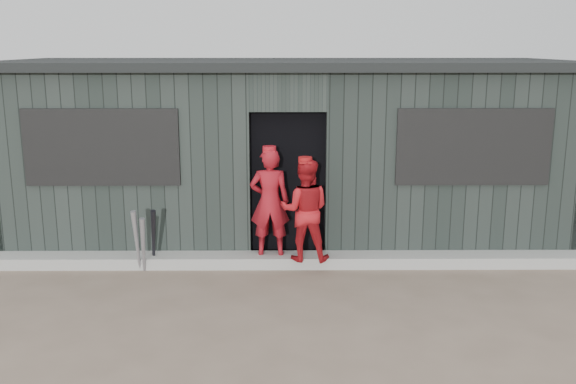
{
  "coord_description": "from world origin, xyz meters",
  "views": [
    {
      "loc": [
        -0.05,
        -6.19,
        2.83
      ],
      "look_at": [
        0.0,
        1.8,
        1.0
      ],
      "focal_mm": 40.0,
      "sensor_mm": 36.0,
      "label": 1
    }
  ],
  "objects_px": {
    "bat_right": "(154,238)",
    "player_grey_back": "(297,212)",
    "player_red_right": "(305,210)",
    "dugout": "(287,149)",
    "bat_left": "(137,241)",
    "bat_mid": "(143,245)",
    "player_red_left": "(270,202)"
  },
  "relations": [
    {
      "from": "player_red_right",
      "to": "player_grey_back",
      "type": "xyz_separation_m",
      "value": [
        -0.09,
        0.8,
        -0.23
      ]
    },
    {
      "from": "player_red_right",
      "to": "dugout",
      "type": "relative_size",
      "value": 0.16
    },
    {
      "from": "bat_right",
      "to": "player_grey_back",
      "type": "relative_size",
      "value": 0.74
    },
    {
      "from": "bat_right",
      "to": "bat_mid",
      "type": "bearing_deg",
      "value": -122.69
    },
    {
      "from": "bat_left",
      "to": "player_grey_back",
      "type": "height_order",
      "value": "player_grey_back"
    },
    {
      "from": "player_grey_back",
      "to": "dugout",
      "type": "distance_m",
      "value": 1.3
    },
    {
      "from": "bat_mid",
      "to": "player_grey_back",
      "type": "distance_m",
      "value": 2.15
    },
    {
      "from": "bat_mid",
      "to": "player_red_right",
      "type": "relative_size",
      "value": 0.57
    },
    {
      "from": "bat_mid",
      "to": "player_grey_back",
      "type": "xyz_separation_m",
      "value": [
        1.96,
        0.87,
        0.2
      ]
    },
    {
      "from": "bat_right",
      "to": "player_red_right",
      "type": "distance_m",
      "value": 1.99
    },
    {
      "from": "bat_left",
      "to": "player_red_right",
      "type": "relative_size",
      "value": 0.64
    },
    {
      "from": "bat_mid",
      "to": "dugout",
      "type": "bearing_deg",
      "value": 46.63
    },
    {
      "from": "bat_mid",
      "to": "dugout",
      "type": "height_order",
      "value": "dugout"
    },
    {
      "from": "bat_right",
      "to": "player_red_left",
      "type": "xyz_separation_m",
      "value": [
        1.5,
        0.14,
        0.45
      ]
    },
    {
      "from": "bat_mid",
      "to": "player_grey_back",
      "type": "bearing_deg",
      "value": 23.87
    },
    {
      "from": "bat_right",
      "to": "player_red_right",
      "type": "height_order",
      "value": "player_red_right"
    },
    {
      "from": "bat_right",
      "to": "player_red_right",
      "type": "xyz_separation_m",
      "value": [
        1.95,
        -0.09,
        0.4
      ]
    },
    {
      "from": "bat_mid",
      "to": "bat_right",
      "type": "bearing_deg",
      "value": 57.31
    },
    {
      "from": "dugout",
      "to": "player_red_left",
      "type": "bearing_deg",
      "value": -98.22
    },
    {
      "from": "player_red_right",
      "to": "dugout",
      "type": "xyz_separation_m",
      "value": [
        -0.21,
        1.87,
        0.48
      ]
    },
    {
      "from": "bat_mid",
      "to": "bat_right",
      "type": "xyz_separation_m",
      "value": [
        0.1,
        0.16,
        0.04
      ]
    },
    {
      "from": "bat_right",
      "to": "dugout",
      "type": "relative_size",
      "value": 0.1
    },
    {
      "from": "bat_left",
      "to": "player_red_right",
      "type": "distance_m",
      "value": 2.16
    },
    {
      "from": "bat_left",
      "to": "player_red_left",
      "type": "distance_m",
      "value": 1.76
    },
    {
      "from": "player_red_right",
      "to": "player_grey_back",
      "type": "distance_m",
      "value": 0.83
    },
    {
      "from": "bat_right",
      "to": "player_grey_back",
      "type": "bearing_deg",
      "value": 20.9
    },
    {
      "from": "bat_right",
      "to": "player_red_left",
      "type": "bearing_deg",
      "value": 5.4
    },
    {
      "from": "bat_left",
      "to": "bat_mid",
      "type": "relative_size",
      "value": 1.13
    },
    {
      "from": "bat_mid",
      "to": "player_red_right",
      "type": "distance_m",
      "value": 2.09
    },
    {
      "from": "player_red_left",
      "to": "player_red_right",
      "type": "distance_m",
      "value": 0.51
    },
    {
      "from": "player_grey_back",
      "to": "player_red_right",
      "type": "bearing_deg",
      "value": 107.07
    },
    {
      "from": "bat_mid",
      "to": "player_red_right",
      "type": "bearing_deg",
      "value": 2.0
    }
  ]
}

